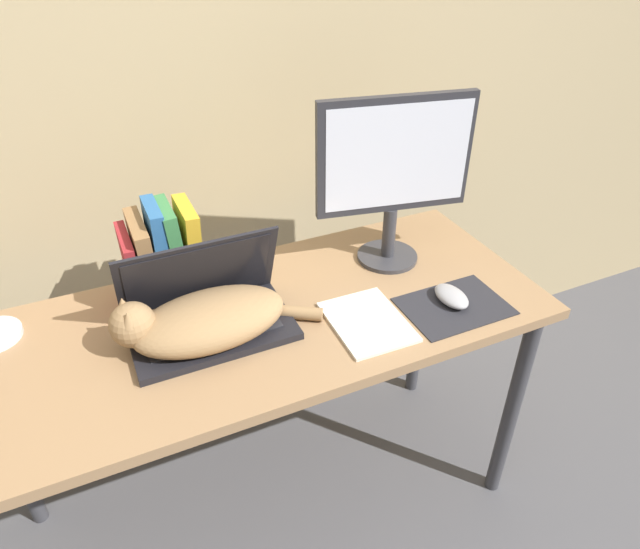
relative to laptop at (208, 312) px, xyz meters
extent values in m
cube|color=tan|center=(0.12, 0.48, 0.53)|extent=(8.00, 0.05, 2.60)
cube|color=#93704C|center=(0.12, -0.01, -0.06)|extent=(1.42, 0.58, 0.03)
cylinder|color=#38383D|center=(0.77, -0.25, -0.42)|extent=(0.04, 0.04, 0.70)
cylinder|color=#38383D|center=(-0.54, 0.23, -0.42)|extent=(0.04, 0.04, 0.70)
cylinder|color=#38383D|center=(0.77, 0.23, -0.42)|extent=(0.04, 0.04, 0.70)
cube|color=black|center=(0.00, -0.02, -0.04)|extent=(0.37, 0.22, 0.02)
cube|color=#28282D|center=(0.00, -0.03, -0.02)|extent=(0.30, 0.12, 0.00)
cube|color=black|center=(0.00, 0.05, 0.08)|extent=(0.37, 0.09, 0.21)
cube|color=black|center=(0.00, 0.04, 0.07)|extent=(0.33, 0.07, 0.18)
ellipsoid|color=#99754C|center=(-0.01, -0.04, 0.01)|extent=(0.36, 0.21, 0.10)
sphere|color=#99754C|center=(-0.17, -0.02, 0.03)|extent=(0.10, 0.10, 0.10)
cone|color=#99754C|center=(-0.18, 0.01, 0.07)|extent=(0.04, 0.04, 0.03)
cone|color=#99754C|center=(-0.17, -0.05, 0.07)|extent=(0.04, 0.04, 0.03)
cylinder|color=#99754C|center=(0.19, -0.05, -0.03)|extent=(0.14, 0.10, 0.03)
cylinder|color=#333338|center=(0.53, 0.09, -0.04)|extent=(0.17, 0.17, 0.01)
cylinder|color=#333338|center=(0.53, 0.09, 0.04)|extent=(0.04, 0.04, 0.14)
cube|color=#28282D|center=(0.53, 0.09, 0.26)|extent=(0.40, 0.10, 0.30)
cube|color=silver|center=(0.53, 0.08, 0.26)|extent=(0.37, 0.07, 0.26)
cube|color=#232328|center=(0.57, -0.17, -0.04)|extent=(0.26, 0.18, 0.00)
ellipsoid|color=#99999E|center=(0.57, -0.15, -0.03)|extent=(0.07, 0.11, 0.03)
cube|color=maroon|center=(-0.14, 0.16, 0.05)|extent=(0.03, 0.16, 0.20)
cube|color=olive|center=(-0.10, 0.16, 0.07)|extent=(0.04, 0.17, 0.22)
cube|color=#285B93|center=(-0.07, 0.16, 0.08)|extent=(0.03, 0.13, 0.26)
cube|color=#387A42|center=(-0.03, 0.16, 0.08)|extent=(0.05, 0.14, 0.25)
cube|color=gold|center=(0.01, 0.16, 0.08)|extent=(0.04, 0.15, 0.24)
cube|color=silver|center=(0.34, -0.14, -0.04)|extent=(0.17, 0.23, 0.01)
cylinder|color=#232328|center=(0.17, 0.19, -0.03)|extent=(0.02, 0.02, 0.02)
sphere|color=#4C4C51|center=(0.17, 0.19, 0.01)|extent=(0.05, 0.05, 0.05)
camera|label=1|loc=(-0.20, -1.05, 0.81)|focal=32.00mm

